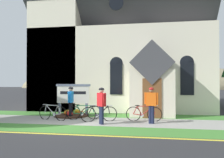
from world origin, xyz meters
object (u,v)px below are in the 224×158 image
bicycle_orange (99,114)px  cyclist_in_yellow_jersey (151,102)px  bicycle_red (53,113)px  cyclist_in_blue_jersey (101,103)px  church_sign (73,95)px  bicycle_green (144,114)px  cyclist_in_red_jersey (71,100)px  bicycle_white (84,112)px

bicycle_orange → cyclist_in_yellow_jersey: size_ratio=1.00×
bicycle_red → cyclist_in_blue_jersey: 2.81m
church_sign → bicycle_red: size_ratio=1.19×
church_sign → bicycle_red: 1.93m
bicycle_green → cyclist_in_yellow_jersey: (0.36, -0.64, 0.60)m
bicycle_green → cyclist_in_red_jersey: size_ratio=1.06×
cyclist_in_yellow_jersey → cyclist_in_red_jersey: bearing=166.1°
bicycle_orange → cyclist_in_blue_jersey: 0.97m
church_sign → cyclist_in_yellow_jersey: size_ratio=1.19×
cyclist_in_red_jersey → cyclist_in_yellow_jersey: bearing=-13.9°
bicycle_red → bicycle_green: (4.50, 0.44, 0.00)m
cyclist_in_red_jersey → cyclist_in_blue_jersey: bearing=-38.5°
bicycle_white → cyclist_in_blue_jersey: 1.83m
cyclist_in_yellow_jersey → cyclist_in_blue_jersey: bearing=-166.0°
bicycle_red → cyclist_in_red_jersey: cyclist_in_red_jersey is taller
cyclist_in_yellow_jersey → church_sign: bearing=156.7°
bicycle_red → bicycle_green: 4.52m
cyclist_in_yellow_jersey → cyclist_in_red_jersey: 4.36m
church_sign → cyclist_in_red_jersey: (0.16, -0.84, -0.22)m
cyclist_in_yellow_jersey → cyclist_in_red_jersey: size_ratio=1.01×
church_sign → cyclist_in_yellow_jersey: bearing=-23.3°
bicycle_red → bicycle_orange: bearing=-0.9°
bicycle_red → bicycle_green: size_ratio=0.95×
bicycle_white → cyclist_in_yellow_jersey: bearing=-11.6°
church_sign → bicycle_green: church_sign is taller
church_sign → bicycle_white: bearing=-50.8°
church_sign → bicycle_orange: (1.89, -1.72, -0.80)m
bicycle_green → bicycle_white: bearing=178.9°
church_sign → bicycle_orange: church_sign is taller
church_sign → bicycle_white: size_ratio=1.21×
bicycle_white → church_sign: bearing=129.2°
church_sign → bicycle_white: church_sign is taller
bicycle_white → cyclist_in_red_jersey: size_ratio=0.99×
church_sign → bicycle_green: bearing=-17.2°
church_sign → bicycle_green: 4.29m
bicycle_green → bicycle_orange: (-2.13, -0.48, 0.01)m
bicycle_red → cyclist_in_yellow_jersey: 4.90m
cyclist_in_red_jersey → bicycle_green: bearing=-6.0°
bicycle_red → bicycle_white: bearing=19.0°
bicycle_white → cyclist_in_yellow_jersey: cyclist_in_yellow_jersey is taller
bicycle_red → bicycle_orange: bicycle_red is taller
church_sign → cyclist_in_yellow_jersey: 4.78m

